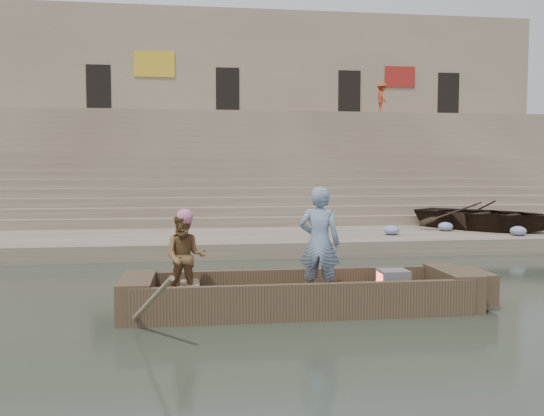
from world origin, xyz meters
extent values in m
plane|color=#2C3628|center=(0.00, 0.00, 0.00)|extent=(120.00, 120.00, 0.00)
cube|color=gray|center=(0.00, 8.00, 0.20)|extent=(32.00, 4.00, 0.40)
cube|color=gray|center=(0.00, 15.50, 1.40)|extent=(32.00, 3.00, 2.80)
cube|color=gray|center=(0.00, 22.50, 2.60)|extent=(32.00, 3.00, 5.20)
cube|color=gray|center=(0.00, 10.25, 0.35)|extent=(32.00, 0.50, 0.70)
cube|color=gray|center=(0.00, 10.75, 0.50)|extent=(32.00, 0.50, 1.00)
cube|color=gray|center=(0.00, 11.25, 0.65)|extent=(32.00, 0.50, 1.30)
cube|color=gray|center=(0.00, 11.75, 0.80)|extent=(32.00, 0.50, 1.60)
cube|color=gray|center=(0.00, 12.25, 0.95)|extent=(32.00, 0.50, 1.90)
cube|color=gray|center=(0.00, 12.75, 1.10)|extent=(32.00, 0.50, 2.20)
cube|color=gray|center=(0.00, 13.25, 1.25)|extent=(32.00, 0.50, 2.50)
cube|color=gray|center=(0.00, 13.75, 1.40)|extent=(32.00, 0.50, 2.80)
cube|color=gray|center=(0.00, 17.25, 1.55)|extent=(32.00, 0.50, 3.10)
cube|color=gray|center=(0.00, 17.75, 1.70)|extent=(32.00, 0.50, 3.40)
cube|color=gray|center=(0.00, 18.25, 1.85)|extent=(32.00, 0.50, 3.70)
cube|color=gray|center=(0.00, 18.75, 2.00)|extent=(32.00, 0.50, 4.00)
cube|color=gray|center=(0.00, 19.25, 2.15)|extent=(32.00, 0.50, 4.30)
cube|color=gray|center=(0.00, 19.75, 2.30)|extent=(32.00, 0.50, 4.60)
cube|color=gray|center=(0.00, 20.25, 2.45)|extent=(32.00, 0.50, 4.90)
cube|color=gray|center=(0.00, 20.75, 2.60)|extent=(32.00, 0.50, 5.20)
cube|color=#998968|center=(0.00, 26.50, 5.60)|extent=(32.00, 5.00, 11.20)
cube|color=black|center=(-9.00, 24.05, 6.60)|extent=(1.30, 0.18, 2.60)
cube|color=black|center=(-2.00, 24.05, 6.60)|extent=(1.30, 0.18, 2.60)
cube|color=black|center=(5.00, 24.05, 6.60)|extent=(1.30, 0.18, 2.60)
cube|color=black|center=(11.00, 24.05, 6.60)|extent=(1.30, 0.18, 2.60)
cube|color=gold|center=(-6.00, 23.98, 8.00)|extent=(2.20, 0.10, 1.40)
cube|color=maroon|center=(8.00, 23.98, 7.60)|extent=(1.80, 0.10, 1.20)
cube|color=brown|center=(-2.06, 0.94, 0.11)|extent=(5.00, 1.30, 0.22)
cube|color=brown|center=(-2.06, 0.32, 0.28)|extent=(5.20, 0.12, 0.56)
cube|color=brown|center=(-2.06, 1.56, 0.28)|extent=(5.20, 0.12, 0.56)
cube|color=brown|center=(-4.61, 0.94, 0.30)|extent=(0.50, 1.30, 0.60)
cube|color=brown|center=(0.49, 0.94, 0.30)|extent=(0.50, 1.30, 0.60)
cube|color=brown|center=(0.89, 0.94, 0.32)|extent=(0.35, 0.90, 0.50)
cube|color=#937A5B|center=(-3.81, 0.94, 0.40)|extent=(0.30, 1.20, 0.08)
cylinder|color=#937A5B|center=(-4.46, 0.04, 0.30)|extent=(1.03, 2.10, 1.36)
sphere|color=#D5698E|center=(-3.88, 0.97, 1.52)|extent=(0.26, 0.26, 0.26)
imported|color=navy|center=(-1.79, 0.81, 1.10)|extent=(0.76, 0.63, 1.77)
imported|color=#246D2B|center=(-3.88, 0.97, 0.90)|extent=(0.69, 0.56, 1.36)
cube|color=slate|center=(-0.53, 0.94, 0.42)|extent=(0.46, 0.42, 0.40)
cube|color=#E5593F|center=(-0.74, 0.94, 0.42)|extent=(0.04, 0.34, 0.32)
imported|color=#2D2116|center=(5.04, 8.33, 0.84)|extent=(5.05, 5.23, 0.88)
imported|color=#A83D1C|center=(6.15, 21.60, 6.04)|extent=(0.67, 1.12, 1.69)
ellipsoid|color=#3F5999|center=(3.68, 8.16, 0.53)|extent=(0.44, 0.44, 0.26)
ellipsoid|color=#3F5999|center=(1.74, 7.41, 0.53)|extent=(0.44, 0.44, 0.26)
ellipsoid|color=#3F5999|center=(5.18, 6.77, 0.53)|extent=(0.44, 0.44, 0.26)
camera|label=1|loc=(-3.66, -7.71, 2.26)|focal=36.96mm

